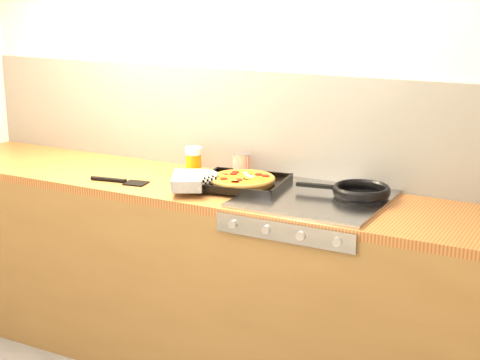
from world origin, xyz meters
The scene contains 9 objects.
room_shell centered at (0.00, 1.39, 1.15)m, with size 3.20×3.20×3.20m.
counter_run centered at (0.00, 1.10, 0.45)m, with size 3.20×0.62×0.90m.
stovetop centered at (0.45, 1.10, 0.91)m, with size 0.60×0.56×0.02m, color #9D9EA3.
pizza_on_tray centered at (0.04, 1.08, 0.94)m, with size 0.51×0.49×0.06m.
frying_pan centered at (0.62, 1.19, 0.94)m, with size 0.42×0.28×0.04m.
tomato_can centered at (0.00, 1.29, 0.96)m, with size 0.10×0.10×0.12m.
juice_glass centered at (-0.24, 1.24, 0.97)m, with size 0.09×0.09×0.13m.
wooden_spoon centered at (0.15, 1.28, 0.91)m, with size 0.29×0.12×0.02m.
black_spatula centered at (-0.46, 0.94, 0.91)m, with size 0.29×0.10×0.02m.
Camera 1 is at (1.59, -1.70, 1.79)m, focal length 55.00 mm.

